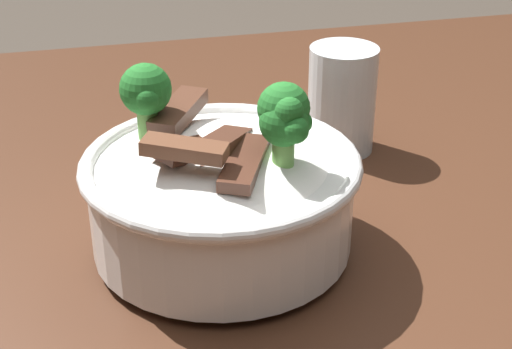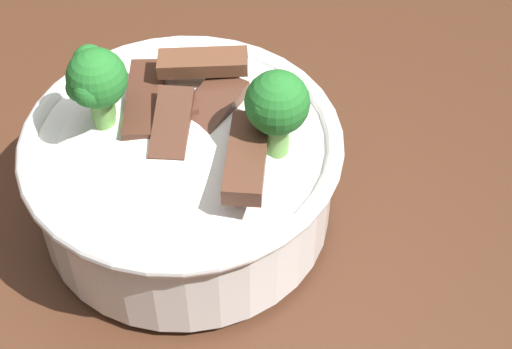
# 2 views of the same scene
# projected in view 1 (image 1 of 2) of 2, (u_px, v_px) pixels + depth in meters

# --- Properties ---
(rice_bowl) EXTENTS (0.21, 0.21, 0.15)m
(rice_bowl) POSITION_uv_depth(u_px,v_px,m) (222.00, 188.00, 0.58)
(rice_bowl) COLOR white
(rice_bowl) RESTS_ON dining_table
(drinking_glass) EXTENTS (0.07, 0.07, 0.11)m
(drinking_glass) POSITION_uv_depth(u_px,v_px,m) (341.00, 107.00, 0.75)
(drinking_glass) COLOR white
(drinking_glass) RESTS_ON dining_table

